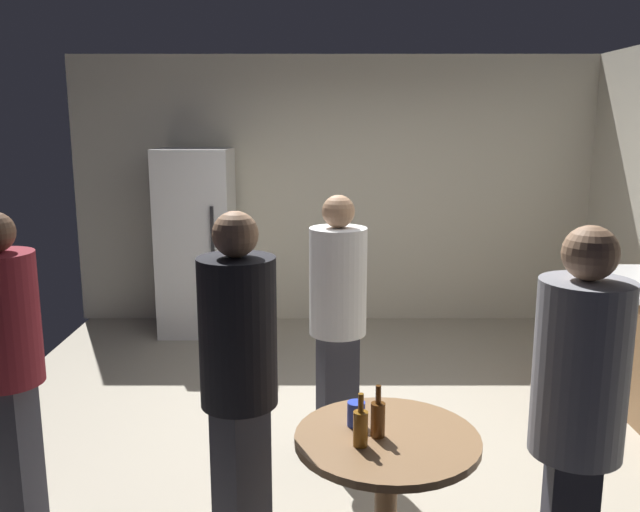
{
  "coord_description": "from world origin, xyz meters",
  "views": [
    {
      "loc": [
        -0.15,
        -4.15,
        2.06
      ],
      "look_at": [
        -0.13,
        0.19,
        1.17
      ],
      "focal_mm": 37.21,
      "sensor_mm": 36.0,
      "label": 1
    }
  ],
  "objects_px": {
    "refrigerator": "(194,242)",
    "beer_bottle_brown": "(375,418)",
    "foreground_table": "(384,458)",
    "person_in_gray_shirt": "(574,412)",
    "plastic_cup_blue": "(353,414)",
    "person_in_maroon_shirt": "(2,353)",
    "person_in_white_shirt": "(335,309)",
    "person_in_black_shirt": "(236,370)",
    "beer_bottle_amber": "(358,427)"
  },
  "relations": [
    {
      "from": "beer_bottle_amber",
      "to": "person_in_maroon_shirt",
      "type": "distance_m",
      "value": 1.75
    },
    {
      "from": "plastic_cup_blue",
      "to": "person_in_maroon_shirt",
      "type": "bearing_deg",
      "value": 169.76
    },
    {
      "from": "plastic_cup_blue",
      "to": "person_in_maroon_shirt",
      "type": "xyz_separation_m",
      "value": [
        -1.67,
        0.3,
        0.17
      ]
    },
    {
      "from": "foreground_table",
      "to": "beer_bottle_brown",
      "type": "distance_m",
      "value": 0.19
    },
    {
      "from": "person_in_gray_shirt",
      "to": "person_in_black_shirt",
      "type": "height_order",
      "value": "person_in_gray_shirt"
    },
    {
      "from": "beer_bottle_amber",
      "to": "refrigerator",
      "type": "bearing_deg",
      "value": 109.74
    },
    {
      "from": "beer_bottle_brown",
      "to": "person_in_maroon_shirt",
      "type": "xyz_separation_m",
      "value": [
        -1.76,
        0.4,
        0.14
      ]
    },
    {
      "from": "beer_bottle_amber",
      "to": "beer_bottle_brown",
      "type": "bearing_deg",
      "value": 46.74
    },
    {
      "from": "beer_bottle_brown",
      "to": "person_in_maroon_shirt",
      "type": "relative_size",
      "value": 0.14
    },
    {
      "from": "person_in_white_shirt",
      "to": "person_in_gray_shirt",
      "type": "bearing_deg",
      "value": 9.38
    },
    {
      "from": "person_in_gray_shirt",
      "to": "person_in_white_shirt",
      "type": "bearing_deg",
      "value": -50.68
    },
    {
      "from": "foreground_table",
      "to": "person_in_gray_shirt",
      "type": "height_order",
      "value": "person_in_gray_shirt"
    },
    {
      "from": "refrigerator",
      "to": "beer_bottle_brown",
      "type": "distance_m",
      "value": 4.0
    },
    {
      "from": "beer_bottle_amber",
      "to": "person_in_gray_shirt",
      "type": "height_order",
      "value": "person_in_gray_shirt"
    },
    {
      "from": "person_in_gray_shirt",
      "to": "plastic_cup_blue",
      "type": "bearing_deg",
      "value": -18.51
    },
    {
      "from": "person_in_gray_shirt",
      "to": "person_in_maroon_shirt",
      "type": "bearing_deg",
      "value": -6.61
    },
    {
      "from": "refrigerator",
      "to": "beer_bottle_brown",
      "type": "xyz_separation_m",
      "value": [
        1.45,
        -3.73,
        -0.08
      ]
    },
    {
      "from": "foreground_table",
      "to": "person_in_gray_shirt",
      "type": "distance_m",
      "value": 0.83
    },
    {
      "from": "refrigerator",
      "to": "foreground_table",
      "type": "height_order",
      "value": "refrigerator"
    },
    {
      "from": "refrigerator",
      "to": "person_in_gray_shirt",
      "type": "distance_m",
      "value": 4.6
    },
    {
      "from": "person_in_maroon_shirt",
      "to": "person_in_black_shirt",
      "type": "bearing_deg",
      "value": -7.51
    },
    {
      "from": "beer_bottle_amber",
      "to": "foreground_table",
      "type": "bearing_deg",
      "value": 36.8
    },
    {
      "from": "refrigerator",
      "to": "beer_bottle_brown",
      "type": "relative_size",
      "value": 7.83
    },
    {
      "from": "person_in_black_shirt",
      "to": "person_in_gray_shirt",
      "type": "bearing_deg",
      "value": 20.48
    },
    {
      "from": "foreground_table",
      "to": "person_in_black_shirt",
      "type": "relative_size",
      "value": 0.47
    },
    {
      "from": "foreground_table",
      "to": "person_in_gray_shirt",
      "type": "xyz_separation_m",
      "value": [
        0.67,
        -0.34,
        0.37
      ]
    },
    {
      "from": "person_in_gray_shirt",
      "to": "refrigerator",
      "type": "bearing_deg",
      "value": -52.08
    },
    {
      "from": "refrigerator",
      "to": "person_in_white_shirt",
      "type": "relative_size",
      "value": 1.1
    },
    {
      "from": "foreground_table",
      "to": "person_in_black_shirt",
      "type": "bearing_deg",
      "value": 169.99
    },
    {
      "from": "beer_bottle_brown",
      "to": "refrigerator",
      "type": "bearing_deg",
      "value": 111.21
    },
    {
      "from": "beer_bottle_amber",
      "to": "person_in_black_shirt",
      "type": "relative_size",
      "value": 0.14
    },
    {
      "from": "beer_bottle_brown",
      "to": "person_in_black_shirt",
      "type": "distance_m",
      "value": 0.64
    },
    {
      "from": "beer_bottle_amber",
      "to": "person_in_white_shirt",
      "type": "height_order",
      "value": "person_in_white_shirt"
    },
    {
      "from": "person_in_white_shirt",
      "to": "person_in_black_shirt",
      "type": "bearing_deg",
      "value": -43.6
    },
    {
      "from": "beer_bottle_amber",
      "to": "person_in_maroon_shirt",
      "type": "relative_size",
      "value": 0.14
    },
    {
      "from": "person_in_maroon_shirt",
      "to": "person_in_black_shirt",
      "type": "xyz_separation_m",
      "value": [
        1.15,
        -0.28,
        0.03
      ]
    },
    {
      "from": "beer_bottle_brown",
      "to": "beer_bottle_amber",
      "type": "bearing_deg",
      "value": -133.26
    },
    {
      "from": "refrigerator",
      "to": "person_in_white_shirt",
      "type": "bearing_deg",
      "value": -62.87
    },
    {
      "from": "beer_bottle_amber",
      "to": "person_in_gray_shirt",
      "type": "relative_size",
      "value": 0.14
    },
    {
      "from": "foreground_table",
      "to": "person_in_gray_shirt",
      "type": "bearing_deg",
      "value": -26.76
    },
    {
      "from": "beer_bottle_amber",
      "to": "person_in_black_shirt",
      "type": "distance_m",
      "value": 0.59
    },
    {
      "from": "person_in_gray_shirt",
      "to": "person_in_black_shirt",
      "type": "relative_size",
      "value": 1.01
    },
    {
      "from": "refrigerator",
      "to": "beer_bottle_brown",
      "type": "height_order",
      "value": "refrigerator"
    },
    {
      "from": "person_in_black_shirt",
      "to": "person_in_maroon_shirt",
      "type": "bearing_deg",
      "value": -154.36
    },
    {
      "from": "beer_bottle_amber",
      "to": "plastic_cup_blue",
      "type": "relative_size",
      "value": 2.09
    },
    {
      "from": "refrigerator",
      "to": "plastic_cup_blue",
      "type": "distance_m",
      "value": 3.88
    },
    {
      "from": "plastic_cup_blue",
      "to": "person_in_maroon_shirt",
      "type": "height_order",
      "value": "person_in_maroon_shirt"
    },
    {
      "from": "person_in_white_shirt",
      "to": "plastic_cup_blue",
      "type": "bearing_deg",
      "value": -17.16
    },
    {
      "from": "plastic_cup_blue",
      "to": "person_in_gray_shirt",
      "type": "relative_size",
      "value": 0.06
    },
    {
      "from": "beer_bottle_brown",
      "to": "plastic_cup_blue",
      "type": "xyz_separation_m",
      "value": [
        -0.09,
        0.1,
        -0.03
      ]
    }
  ]
}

